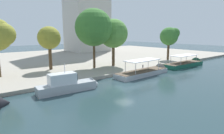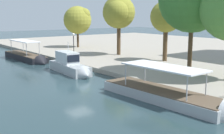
{
  "view_description": "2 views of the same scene",
  "coord_description": "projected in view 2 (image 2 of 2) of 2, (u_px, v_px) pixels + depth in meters",
  "views": [
    {
      "loc": [
        -18.86,
        -20.43,
        8.15
      ],
      "look_at": [
        1.86,
        5.41,
        2.08
      ],
      "focal_mm": 30.16,
      "sensor_mm": 36.0,
      "label": 1
    },
    {
      "loc": [
        24.78,
        -14.89,
        7.38
      ],
      "look_at": [
        -1.15,
        5.09,
        1.51
      ],
      "focal_mm": 46.77,
      "sensor_mm": 36.0,
      "label": 2
    }
  ],
  "objects": [
    {
      "name": "lamp_post",
      "position": [
        74.0,
        42.0,
        46.51
      ],
      "size": [
        0.42,
        0.42,
        3.96
      ],
      "color": "black",
      "rests_on": "dock_promenade"
    },
    {
      "name": "tour_boat_0",
      "position": [
        27.0,
        58.0,
        48.03
      ],
      "size": [
        13.21,
        2.9,
        4.19
      ],
      "rotation": [
        0.0,
        0.0,
        0.02
      ],
      "color": "black",
      "rests_on": "ground_plane"
    },
    {
      "name": "ground_plane",
      "position": [
        79.0,
        89.0,
        29.57
      ],
      "size": [
        220.0,
        220.0,
        0.0
      ],
      "primitive_type": "plane",
      "color": "#23383D"
    },
    {
      "name": "tour_boat_2",
      "position": [
        173.0,
        99.0,
        24.6
      ],
      "size": [
        13.65,
        3.72,
        4.23
      ],
      "rotation": [
        0.0,
        0.0,
        0.04
      ],
      "color": "#9EA3A8",
      "rests_on": "ground_plane"
    },
    {
      "name": "tree_2",
      "position": [
        119.0,
        12.0,
        48.84
      ],
      "size": [
        5.76,
        5.83,
        10.0
      ],
      "color": "#4C3823",
      "rests_on": "dock_promenade"
    },
    {
      "name": "tree_1",
      "position": [
        77.0,
        20.0,
        61.37
      ],
      "size": [
        5.9,
        5.84,
        8.65
      ],
      "color": "#4C3823",
      "rests_on": "dock_promenade"
    },
    {
      "name": "motor_yacht_1",
      "position": [
        71.0,
        67.0,
        37.24
      ],
      "size": [
        9.3,
        2.86,
        4.63
      ],
      "rotation": [
        0.0,
        0.0,
        -0.08
      ],
      "color": "#9EA3A8",
      "rests_on": "ground_plane"
    },
    {
      "name": "tree_5",
      "position": [
        193.0,
        1.0,
        33.58
      ],
      "size": [
        7.85,
        7.85,
        12.58
      ],
      "color": "#4C3823",
      "rests_on": "dock_promenade"
    },
    {
      "name": "tree_3",
      "position": [
        166.0,
        18.0,
        42.75
      ],
      "size": [
        4.63,
        4.63,
        8.87
      ],
      "color": "#4C3823",
      "rests_on": "dock_promenade"
    }
  ]
}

